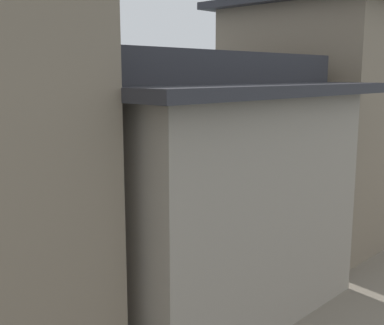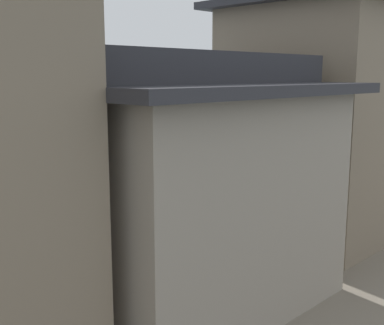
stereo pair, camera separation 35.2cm
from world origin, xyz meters
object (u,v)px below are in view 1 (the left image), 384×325
Objects in this scene: boat_moored_second at (322,175)px; boat_moored_far at (186,216)px; house_waterfront_tall at (319,113)px; boat_midriver_drifting at (338,141)px; house_waterfront_second at (184,181)px; boat_moored_nearest at (382,129)px.

boat_moored_far is (0.01, -12.08, -0.12)m from boat_moored_second.
boat_moored_second is 14.21m from house_waterfront_tall.
boat_moored_second is at bearing 118.20° from house_waterfront_tall.
house_waterfront_tall reaches higher than boat_moored_far.
boat_midriver_drifting is at bearing 104.77° from boat_moored_far.
house_waterfront_tall is (13.66, -27.60, 5.01)m from boat_midriver_drifting.
boat_moored_far is at bearing 135.00° from house_waterfront_second.
boat_moored_second reaches higher than boat_moored_far.
house_waterfront_tall is (15.42, -41.71, 5.03)m from boat_moored_nearest.
house_waterfront_second is at bearing -70.55° from boat_moored_second.
boat_midriver_drifting is at bearing 114.90° from boat_moored_second.
boat_moored_nearest is 14.22m from boat_midriver_drifting.
boat_midriver_drifting is 31.20m from house_waterfront_tall.
boat_moored_nearest is 0.83× the size of boat_moored_second.
house_waterfront_tall is (-0.28, 6.89, 1.31)m from house_waterfront_second.
boat_moored_second is at bearing 90.06° from boat_moored_far.
boat_moored_second reaches higher than boat_moored_nearest.
boat_moored_far is 1.28× the size of boat_midriver_drifting.
boat_moored_nearest is 31.30m from boat_moored_second.
boat_moored_nearest is at bearing 107.91° from house_waterfront_second.
house_waterfront_tall is (6.31, -11.77, 4.88)m from boat_moored_second.
boat_moored_second is 12.08m from boat_moored_far.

